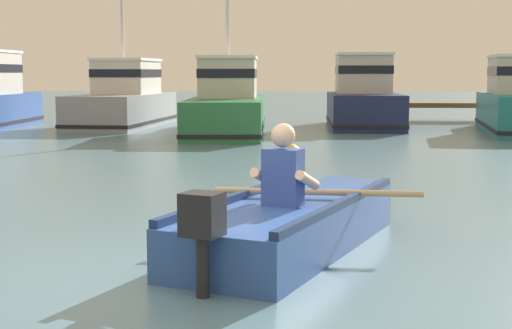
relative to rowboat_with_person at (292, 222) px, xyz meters
name	(u,v)px	position (x,y,z in m)	size (l,w,h in m)	color
ground_plane	(176,282)	(-0.89, -1.21, -0.25)	(120.00, 120.00, 0.00)	slate
rowboat_with_person	(292,222)	(0.00, 0.00, 0.00)	(2.35, 3.61, 1.19)	#2D519E
moored_boat_grey	(124,101)	(-5.40, 15.78, 0.53)	(2.47, 5.55, 3.81)	gray
moored_boat_green	(228,104)	(-1.97, 13.65, 0.53)	(2.24, 6.78, 4.59)	#287042
moored_boat_navy	(363,100)	(1.91, 15.75, 0.58)	(2.09, 4.67, 2.23)	#19234C
mooring_buoy	(290,155)	(-0.13, 5.99, -0.04)	(0.42, 0.42, 0.42)	yellow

